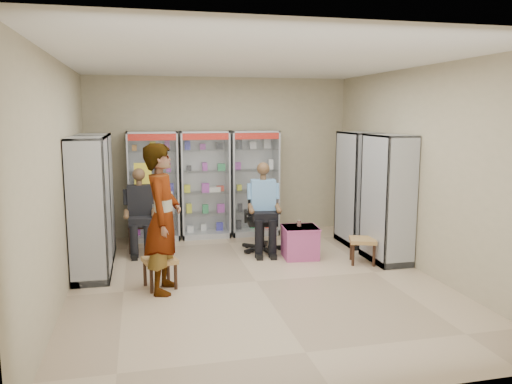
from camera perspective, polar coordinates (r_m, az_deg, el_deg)
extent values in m
plane|color=tan|center=(7.07, 0.00, -10.18)|extent=(6.00, 6.00, 0.00)
cube|color=tan|center=(9.66, -4.06, 4.07)|extent=(5.00, 0.02, 3.00)
cube|color=tan|center=(3.91, 10.07, -3.28)|extent=(5.00, 0.02, 3.00)
cube|color=tan|center=(6.63, -21.54, 1.23)|extent=(0.02, 6.00, 3.00)
cube|color=tan|center=(7.69, 18.47, 2.38)|extent=(0.02, 6.00, 3.00)
cube|color=white|center=(6.72, 0.00, 14.77)|extent=(5.00, 6.00, 0.02)
cube|color=#B2B3BA|center=(9.33, -11.66, 0.65)|extent=(0.90, 0.50, 2.00)
cube|color=#B8BBC0|center=(9.40, -5.87, 0.85)|extent=(0.90, 0.50, 2.00)
cube|color=silver|center=(9.57, -0.22, 1.03)|extent=(0.90, 0.50, 2.00)
cube|color=#AFB2B7|center=(9.03, 11.55, 0.37)|extent=(0.90, 0.50, 2.00)
cube|color=#B4B5BB|center=(8.06, 14.80, -0.77)|extent=(0.90, 0.50, 2.00)
cube|color=#ACAFB4|center=(8.44, -17.80, -0.47)|extent=(0.90, 0.50, 2.00)
cube|color=#9DA0A4|center=(7.36, -18.46, -1.83)|extent=(0.90, 0.50, 2.00)
cube|color=#321F13|center=(8.71, -13.06, -3.54)|extent=(0.42, 0.42, 0.94)
cube|color=black|center=(8.48, 0.72, -3.02)|extent=(0.68, 0.68, 1.12)
cube|color=#C74F8D|center=(8.15, 5.06, -5.74)|extent=(0.58, 0.56, 0.51)
cylinder|color=#591407|center=(8.12, 4.95, -3.57)|extent=(0.07, 0.07, 0.10)
cube|color=#AC8F48|center=(8.02, 12.06, -6.58)|extent=(0.50, 0.50, 0.40)
cube|color=#AC6F48|center=(6.90, -10.91, -9.05)|extent=(0.50, 0.50, 0.41)
imported|color=#939396|center=(6.57, -10.59, -3.01)|extent=(0.63, 0.80, 1.95)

